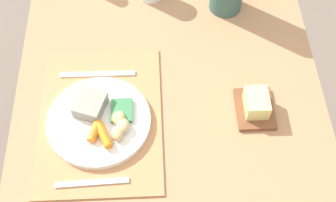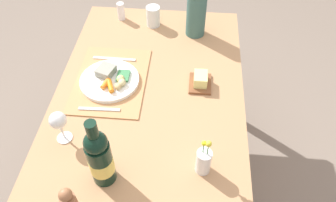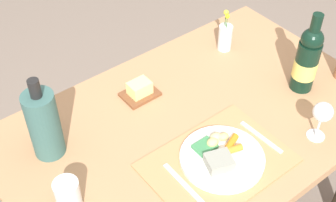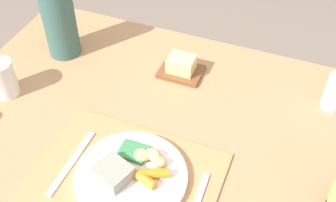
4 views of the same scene
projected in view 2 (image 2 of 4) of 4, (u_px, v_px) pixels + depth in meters
The scene contains 13 objects.
ground_plane at pixel (154, 174), 2.02m from camera, with size 8.00×8.00×0.00m, color slate.
dining_table at pixel (150, 108), 1.55m from camera, with size 1.34×0.85×0.72m.
placemat at pixel (111, 80), 1.53m from camera, with size 0.45×0.32×0.01m, color tan.
dinner_plate at pixel (110, 79), 1.51m from camera, with size 0.27×0.27×0.05m.
fork at pixel (114, 59), 1.62m from camera, with size 0.02×0.21×0.01m, color silver.
knife at pixel (99, 109), 1.40m from camera, with size 0.01×0.18×0.01m, color silver.
flower_vase at pixel (204, 161), 1.18m from camera, with size 0.06×0.06×0.18m.
cooler_bottle at pixel (196, 13), 1.68m from camera, with size 0.10×0.10×0.30m.
butter_dish at pixel (200, 81), 1.50m from camera, with size 0.13×0.10×0.06m.
wine_bottle at pixel (100, 158), 1.10m from camera, with size 0.09×0.09×0.32m.
wine_glass at pixel (58, 121), 1.23m from camera, with size 0.07×0.07×0.15m.
water_tumbler at pixel (153, 17), 1.79m from camera, with size 0.07×0.07×0.11m.
salt_shaker at pixel (121, 11), 1.82m from camera, with size 0.04×0.04×0.10m, color white.
Camera 2 is at (0.99, 0.17, 1.81)m, focal length 35.19 mm.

